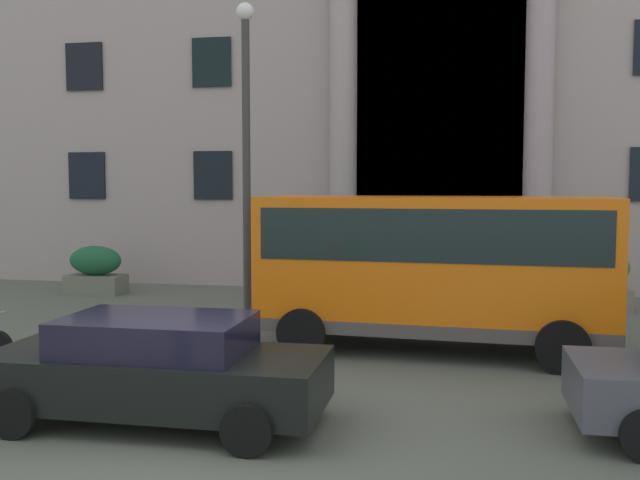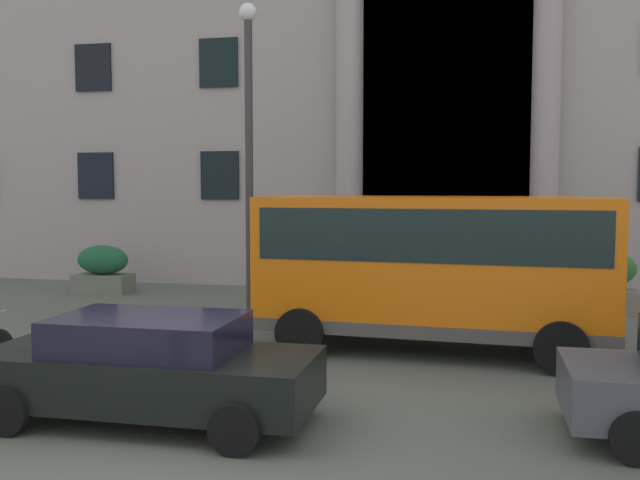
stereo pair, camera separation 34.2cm
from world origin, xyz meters
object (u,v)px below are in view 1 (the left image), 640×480
object	(u,v)px
lamppost_plaza_centre	(246,137)
parked_estate_mid	(157,368)
orange_minibus	(434,260)
hedge_planter_west	(96,271)
hedge_planter_east	(589,280)
hedge_planter_entrance_right	(349,280)

from	to	relation	value
lamppost_plaza_centre	parked_estate_mid	bearing A→B (deg)	-82.83
orange_minibus	hedge_planter_west	xyz separation A→B (m)	(-9.74, 5.24, -1.05)
parked_estate_mid	lamppost_plaza_centre	bearing A→B (deg)	97.39
orange_minibus	parked_estate_mid	bearing A→B (deg)	-122.02
hedge_planter_west	hedge_planter_east	world-z (taller)	hedge_planter_east
hedge_planter_entrance_right	lamppost_plaza_centre	xyz separation A→B (m)	(-1.97, -2.46, 3.52)
hedge_planter_west	lamppost_plaza_centre	bearing A→B (deg)	-29.55
hedge_planter_east	hedge_planter_west	bearing A→B (deg)	178.86
parked_estate_mid	lamppost_plaza_centre	xyz separation A→B (m)	(-0.88, 6.97, 3.47)
hedge_planter_west	lamppost_plaza_centre	xyz separation A→B (m)	(5.46, -3.10, 3.53)
parked_estate_mid	lamppost_plaza_centre	size ratio (longest dim) A/B	0.62
hedge_planter_west	lamppost_plaza_centre	size ratio (longest dim) A/B	0.23
parked_estate_mid	lamppost_plaza_centre	world-z (taller)	lamppost_plaza_centre
orange_minibus	parked_estate_mid	distance (m)	5.99
orange_minibus	lamppost_plaza_centre	world-z (taller)	lamppost_plaza_centre
parked_estate_mid	orange_minibus	bearing A→B (deg)	55.02
hedge_planter_entrance_right	parked_estate_mid	size ratio (longest dim) A/B	0.39
hedge_planter_west	parked_estate_mid	distance (m)	11.90
hedge_planter_east	parked_estate_mid	world-z (taller)	hedge_planter_east
hedge_planter_entrance_right	lamppost_plaza_centre	bearing A→B (deg)	-128.69
hedge_planter_west	orange_minibus	bearing A→B (deg)	-28.28
hedge_planter_east	parked_estate_mid	bearing A→B (deg)	-125.67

